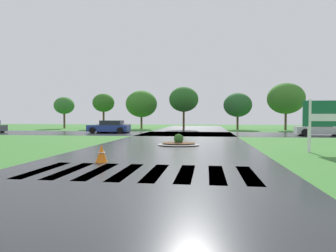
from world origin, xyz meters
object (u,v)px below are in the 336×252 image
(median_island, at_px, (179,143))
(drainage_pipe_stack, at_px, (113,128))
(car_white_sedan, at_px, (320,129))
(traffic_cone, at_px, (101,154))
(estate_billboard, at_px, (333,116))
(car_silver_hatch, at_px, (110,127))

(median_island, distance_m, drainage_pipe_stack, 15.61)
(car_white_sedan, height_order, traffic_cone, car_white_sedan)
(car_white_sedan, xyz_separation_m, drainage_pipe_stack, (-20.05, 2.50, -0.10))
(car_white_sedan, relative_size, drainage_pipe_stack, 1.20)
(car_white_sedan, distance_m, traffic_cone, 22.26)
(estate_billboard, height_order, car_white_sedan, estate_billboard)
(estate_billboard, distance_m, car_white_sedan, 13.80)
(median_island, relative_size, drainage_pipe_stack, 0.67)
(estate_billboard, xyz_separation_m, median_island, (-7.51, 2.39, -1.56))
(car_silver_hatch, distance_m, drainage_pipe_stack, 0.69)
(estate_billboard, distance_m, car_silver_hatch, 21.95)
(median_island, bearing_deg, drainage_pipe_stack, 122.23)
(traffic_cone, bearing_deg, car_white_sedan, 51.26)
(estate_billboard, bearing_deg, car_white_sedan, -111.01)
(median_island, relative_size, car_silver_hatch, 0.56)
(median_island, height_order, car_silver_hatch, car_silver_hatch)
(traffic_cone, bearing_deg, estate_billboard, 23.73)
(median_island, xyz_separation_m, drainage_pipe_stack, (-8.32, 13.20, 0.35))
(drainage_pipe_stack, height_order, traffic_cone, drainage_pipe_stack)
(traffic_cone, bearing_deg, drainage_pipe_stack, 107.12)
(estate_billboard, relative_size, car_silver_hatch, 0.64)
(estate_billboard, xyz_separation_m, drainage_pipe_stack, (-15.83, 15.59, -1.20))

